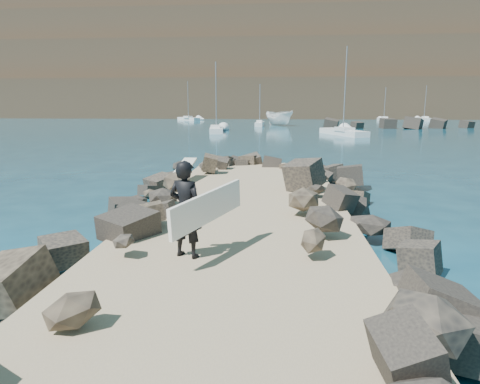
{
  "coord_description": "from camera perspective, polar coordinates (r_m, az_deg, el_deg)",
  "views": [
    {
      "loc": [
        0.9,
        -11.48,
        3.69
      ],
      "look_at": [
        0.0,
        -1.0,
        1.5
      ],
      "focal_mm": 32.0,
      "sensor_mm": 36.0,
      "label": 1
    }
  ],
  "objects": [
    {
      "name": "riprap_right",
      "position": [
        10.67,
        15.56,
        -6.09
      ],
      "size": [
        2.6,
        22.0,
        1.0
      ],
      "primitive_type": "cube",
      "color": "black",
      "rests_on": "ground"
    },
    {
      "name": "boat_imported",
      "position": [
        72.79,
        5.3,
        9.8
      ],
      "size": [
        5.85,
        6.71,
        2.52
      ],
      "primitive_type": "imported",
      "rotation": [
        0.0,
        0.0,
        0.64
      ],
      "color": "white",
      "rests_on": "ground"
    },
    {
      "name": "surfboard_resting",
      "position": [
        17.41,
        -7.44,
        2.89
      ],
      "size": [
        0.66,
        2.2,
        0.07
      ],
      "primitive_type": "cube",
      "rotation": [
        0.0,
        0.0,
        -0.05
      ],
      "color": "silver",
      "rests_on": "riprap_left"
    },
    {
      "name": "headland_buildings",
      "position": [
        167.21,
        11.12,
        21.99
      ],
      "size": [
        137.5,
        30.5,
        5.0
      ],
      "color": "white",
      "rests_on": "headland"
    },
    {
      "name": "sailboat_c",
      "position": [
        52.12,
        13.58,
        7.76
      ],
      "size": [
        4.78,
        8.69,
        10.18
      ],
      "color": "silver",
      "rests_on": "ground"
    },
    {
      "name": "surfer_with_board",
      "position": [
        8.65,
        -6.82,
        -2.29
      ],
      "size": [
        1.43,
        2.27,
        1.99
      ],
      "color": "black",
      "rests_on": "jetty"
    },
    {
      "name": "jetty",
      "position": [
        10.11,
        -0.49,
        -7.83
      ],
      "size": [
        6.0,
        26.0,
        0.6
      ],
      "primitive_type": "cube",
      "color": "#8C7759",
      "rests_on": "ground"
    },
    {
      "name": "sailboat_a",
      "position": [
        55.69,
        -3.18,
        8.3
      ],
      "size": [
        2.59,
        7.59,
        8.93
      ],
      "color": "silver",
      "rests_on": "ground"
    },
    {
      "name": "ground",
      "position": [
        12.1,
        0.41,
        -6.0
      ],
      "size": [
        800.0,
        800.0,
        0.0
      ],
      "primitive_type": "plane",
      "color": "#0F384C",
      "rests_on": "ground"
    },
    {
      "name": "sailboat_b",
      "position": [
        71.06,
        2.63,
        9.06
      ],
      "size": [
        1.4,
        5.59,
        6.86
      ],
      "color": "silver",
      "rests_on": "ground"
    },
    {
      "name": "riprap_left",
      "position": [
        11.15,
        -15.31,
        -5.3
      ],
      "size": [
        2.6,
        22.0,
        1.0
      ],
      "primitive_type": "cube",
      "color": "black",
      "rests_on": "ground"
    },
    {
      "name": "sailboat_f",
      "position": [
        100.9,
        23.32,
        8.92
      ],
      "size": [
        1.56,
        6.16,
        7.48
      ],
      "color": "silver",
      "rests_on": "ground"
    },
    {
      "name": "sailboat_d",
      "position": [
        95.8,
        18.63,
        9.16
      ],
      "size": [
        1.61,
        5.82,
        7.08
      ],
      "color": "silver",
      "rests_on": "ground"
    },
    {
      "name": "sailboat_e",
      "position": [
        95.02,
        -6.89,
        9.66
      ],
      "size": [
        5.89,
        6.21,
        8.47
      ],
      "color": "silver",
      "rests_on": "ground"
    },
    {
      "name": "headland",
      "position": [
        172.17,
        8.25,
        15.75
      ],
      "size": [
        360.0,
        140.0,
        32.0
      ],
      "primitive_type": "cube",
      "color": "#2D4919",
      "rests_on": "ground"
    }
  ]
}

